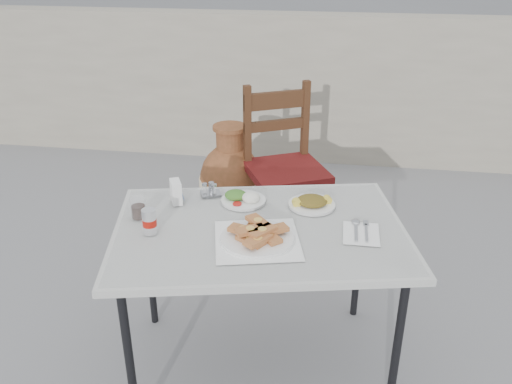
# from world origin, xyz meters

# --- Properties ---
(ground) EXTENTS (80.00, 80.00, 0.00)m
(ground) POSITION_xyz_m (0.00, 0.00, 0.00)
(ground) COLOR slate
(ground) RESTS_ON ground
(cafe_table) EXTENTS (1.31, 1.02, 0.71)m
(cafe_table) POSITION_xyz_m (-0.03, -0.04, 0.66)
(cafe_table) COLOR black
(cafe_table) RESTS_ON ground
(pide_plate) EXTENTS (0.39, 0.39, 0.07)m
(pide_plate) POSITION_xyz_m (-0.03, -0.14, 0.74)
(pide_plate) COLOR white
(pide_plate) RESTS_ON cafe_table
(salad_rice_plate) EXTENTS (0.20, 0.20, 0.05)m
(salad_rice_plate) POSITION_xyz_m (-0.14, 0.18, 0.73)
(salad_rice_plate) COLOR white
(salad_rice_plate) RESTS_ON cafe_table
(salad_chopped_plate) EXTENTS (0.20, 0.20, 0.04)m
(salad_chopped_plate) POSITION_xyz_m (0.16, 0.18, 0.73)
(salad_chopped_plate) COLOR white
(salad_chopped_plate) RESTS_ON cafe_table
(soda_can) EXTENTS (0.06, 0.06, 0.10)m
(soda_can) POSITION_xyz_m (-0.45, -0.15, 0.76)
(soda_can) COLOR white
(soda_can) RESTS_ON cafe_table
(cola_glass) EXTENTS (0.06, 0.06, 0.09)m
(cola_glass) POSITION_xyz_m (-0.54, -0.03, 0.75)
(cola_glass) COLOR white
(cola_glass) RESTS_ON cafe_table
(napkin_holder) EXTENTS (0.07, 0.09, 0.10)m
(napkin_holder) POSITION_xyz_m (-0.43, 0.13, 0.76)
(napkin_holder) COLOR white
(napkin_holder) RESTS_ON cafe_table
(condiment_caddy) EXTENTS (0.11, 0.10, 0.06)m
(condiment_caddy) POSITION_xyz_m (-0.29, 0.22, 0.73)
(condiment_caddy) COLOR #B2B3B9
(condiment_caddy) RESTS_ON cafe_table
(cutlery_napkin) EXTENTS (0.14, 0.19, 0.01)m
(cutlery_napkin) POSITION_xyz_m (0.37, -0.02, 0.71)
(cutlery_napkin) COLOR white
(cutlery_napkin) RESTS_ON cafe_table
(chair) EXTENTS (0.58, 0.58, 0.98)m
(chair) POSITION_xyz_m (-0.05, 1.07, 0.51)
(chair) COLOR #32180D
(chair) RESTS_ON ground
(terracotta_urn) EXTENTS (0.41, 0.41, 0.71)m
(terracotta_urn) POSITION_xyz_m (-0.40, 1.18, 0.33)
(terracotta_urn) COLOR brown
(terracotta_urn) RESTS_ON ground
(back_wall) EXTENTS (6.00, 0.25, 1.20)m
(back_wall) POSITION_xyz_m (0.00, 2.50, 0.60)
(back_wall) COLOR #A09886
(back_wall) RESTS_ON ground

